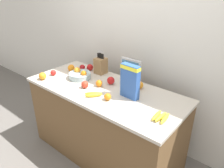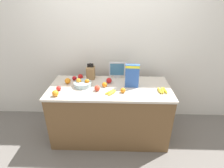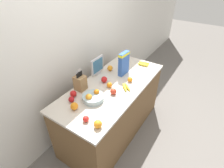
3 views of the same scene
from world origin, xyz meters
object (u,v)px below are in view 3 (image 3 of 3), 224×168
orange_by_cereal (110,85)px  knife_block (80,83)px  banana_bunch_right (144,64)px  apple_rightmost (113,92)px  fruit_bowl (93,97)px  orange_front_left (98,124)px  apple_middle (71,99)px  apple_leftmost (86,119)px  orange_back_center (130,80)px  apple_by_knife_block (73,94)px  small_monitor (97,66)px  cereal_box (124,63)px  orange_near_bowl (110,68)px  apple_rear (104,80)px  banana_bunch_left (126,87)px  orange_front_center (74,106)px

orange_by_cereal → knife_block: bearing=129.1°
banana_bunch_right → apple_rightmost: (-0.88, -0.01, 0.02)m
fruit_bowl → orange_front_left: bearing=-135.1°
knife_block → apple_middle: (-0.24, -0.08, -0.06)m
fruit_bowl → apple_rightmost: fruit_bowl is taller
fruit_bowl → apple_leftmost: 0.33m
banana_bunch_right → orange_back_center: size_ratio=2.61×
apple_leftmost → orange_back_center: size_ratio=0.96×
knife_block → apple_by_knife_block: size_ratio=3.68×
fruit_bowl → banana_bunch_right: fruit_bowl is taller
small_monitor → banana_bunch_right: size_ratio=1.45×
banana_bunch_right → orange_back_center: bearing=-175.0°
apple_rightmost → orange_front_left: orange_front_left is taller
cereal_box → orange_near_bowl: size_ratio=4.06×
orange_near_bowl → orange_by_cereal: 0.42m
cereal_box → orange_front_left: 1.04m
knife_block → cereal_box: cereal_box is taller
small_monitor → apple_rear: small_monitor is taller
small_monitor → banana_bunch_right: 0.76m
apple_rear → banana_bunch_right: bearing=-17.9°
apple_rear → orange_back_center: bearing=-55.0°
apple_middle → apple_rear: bearing=-8.7°
apple_middle → orange_near_bowl: orange_near_bowl is taller
banana_bunch_left → orange_back_center: bearing=9.7°
banana_bunch_right → apple_rightmost: apple_rightmost is taller
orange_back_center → orange_front_left: size_ratio=0.82×
orange_near_bowl → apple_rightmost: bearing=-142.0°
fruit_bowl → orange_back_center: size_ratio=3.68×
banana_bunch_right → orange_back_center: orange_back_center is taller
cereal_box → apple_middle: size_ratio=4.88×
apple_leftmost → orange_by_cereal: size_ratio=0.93×
small_monitor → cereal_box: bearing=-55.6°
orange_by_cereal → orange_front_left: bearing=-155.8°
cereal_box → banana_bunch_right: (0.40, -0.13, -0.16)m
apple_rear → banana_bunch_left: bearing=-82.7°
banana_bunch_right → apple_rear: 0.77m
apple_rightmost → apple_middle: (-0.38, 0.32, -0.00)m
knife_block → apple_rightmost: bearing=-70.8°
apple_rear → orange_front_left: 0.78m
apple_by_knife_block → orange_front_left: size_ratio=0.95×
knife_block → orange_by_cereal: (0.23, -0.28, -0.06)m
knife_block → orange_front_center: 0.37m
fruit_bowl → orange_front_left: fruit_bowl is taller
fruit_bowl → apple_rear: size_ratio=3.02×
knife_block → fruit_bowl: 0.28m
apple_rear → orange_back_center: 0.35m
apple_by_knife_block → apple_leftmost: size_ratio=1.20×
orange_near_bowl → orange_by_cereal: orange_near_bowl is taller
knife_block → orange_by_cereal: size_ratio=4.11×
apple_middle → apple_leftmost: size_ratio=1.03×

